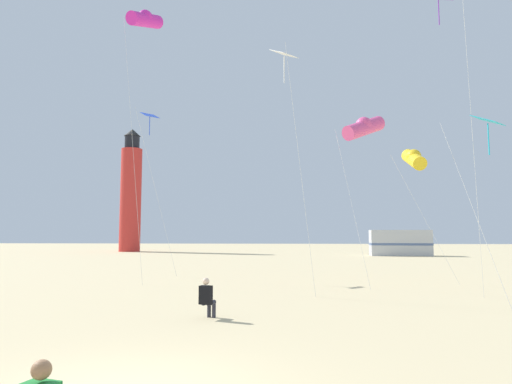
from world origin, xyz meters
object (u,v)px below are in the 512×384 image
at_px(kite_diamond_blue, 150,121).
at_px(rv_van_silver, 400,243).
at_px(kite_diamond_violet, 441,9).
at_px(kite_diamond_cyan, 487,127).
at_px(kite_diamond_white, 285,63).
at_px(lighthouse_distant, 131,194).
at_px(kite_tube_gold, 414,159).
at_px(kite_tube_magenta, 145,20).
at_px(kite_flyer_standing, 207,297).
at_px(kite_tube_rainbow, 364,127).

height_order(kite_diamond_blue, rv_van_silver, kite_diamond_blue).
distance_m(kite_diamond_violet, kite_diamond_cyan, 5.50).
bearing_deg(kite_diamond_white, kite_diamond_blue, 135.66).
relative_size(kite_diamond_violet, rv_van_silver, 1.83).
height_order(kite_diamond_cyan, lighthouse_distant, lighthouse_distant).
distance_m(kite_diamond_cyan, rv_van_silver, 35.22).
relative_size(kite_diamond_violet, lighthouse_distant, 0.71).
bearing_deg(kite_tube_gold, lighthouse_distant, 128.19).
distance_m(kite_tube_magenta, lighthouse_distant, 40.25).
distance_m(kite_flyer_standing, kite_tube_magenta, 16.45).
bearing_deg(kite_diamond_blue, kite_tube_magenta, -78.23).
xyz_separation_m(kite_diamond_violet, lighthouse_distant, (-27.46, 41.71, -3.39)).
height_order(kite_tube_magenta, kite_diamond_violet, kite_tube_magenta).
bearing_deg(kite_flyer_standing, rv_van_silver, -91.99).
bearing_deg(rv_van_silver, kite_diamond_cyan, -95.91).
bearing_deg(kite_diamond_cyan, kite_diamond_white, 165.14).
distance_m(kite_diamond_blue, kite_diamond_cyan, 17.97).
height_order(kite_flyer_standing, rv_van_silver, rv_van_silver).
height_order(kite_tube_rainbow, kite_diamond_violet, kite_diamond_violet).
distance_m(kite_tube_rainbow, lighthouse_distant, 45.57).
distance_m(kite_tube_rainbow, kite_diamond_violet, 5.82).
xyz_separation_m(kite_diamond_blue, rv_van_silver, (20.26, 24.86, -7.59)).
bearing_deg(lighthouse_distant, kite_tube_gold, -51.81).
bearing_deg(kite_tube_rainbow, kite_flyer_standing, -126.01).
bearing_deg(rv_van_silver, kite_tube_rainbow, -103.54).
xyz_separation_m(kite_flyer_standing, kite_diamond_blue, (-5.75, 12.39, 8.36)).
relative_size(kite_diamond_white, kite_diamond_blue, 1.03).
bearing_deg(rv_van_silver, kite_tube_gold, -99.07).
relative_size(kite_diamond_blue, kite_diamond_violet, 0.80).
distance_m(kite_diamond_white, lighthouse_distant, 46.79).
bearing_deg(kite_tube_gold, kite_diamond_white, -137.36).
relative_size(kite_tube_rainbow, kite_tube_magenta, 0.57).
relative_size(kite_flyer_standing, kite_tube_rainbow, 0.14).
distance_m(kite_diamond_blue, kite_diamond_violet, 16.33).
bearing_deg(rv_van_silver, kite_diamond_white, -107.66).
bearing_deg(kite_diamond_blue, kite_diamond_white, -44.34).
relative_size(kite_diamond_blue, rv_van_silver, 1.46).
distance_m(kite_flyer_standing, kite_tube_rainbow, 12.10).
height_order(kite_flyer_standing, kite_tube_rainbow, kite_tube_rainbow).
distance_m(kite_diamond_blue, lighthouse_distant, 36.38).
height_order(kite_diamond_cyan, rv_van_silver, kite_diamond_cyan).
distance_m(kite_tube_magenta, rv_van_silver, 36.47).
bearing_deg(lighthouse_distant, kite_diamond_blue, -68.48).
bearing_deg(kite_diamond_white, kite_tube_gold, 42.64).
height_order(kite_tube_rainbow, kite_diamond_cyan, kite_tube_rainbow).
bearing_deg(lighthouse_distant, kite_flyer_standing, -67.56).
height_order(kite_diamond_blue, kite_tube_gold, kite_diamond_blue).
xyz_separation_m(kite_tube_rainbow, kite_diamond_cyan, (3.25, -5.35, -1.32)).
bearing_deg(kite_tube_gold, kite_diamond_violet, -94.44).
bearing_deg(kite_diamond_white, kite_tube_rainbow, 43.90).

